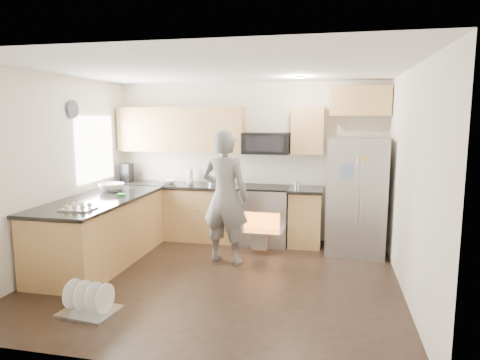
% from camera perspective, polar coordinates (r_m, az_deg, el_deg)
% --- Properties ---
extents(ground, '(4.50, 4.50, 0.00)m').
position_cam_1_polar(ground, '(5.60, -3.10, -12.98)').
color(ground, black).
rests_on(ground, ground).
extents(room_shell, '(4.54, 4.04, 2.62)m').
position_cam_1_polar(room_shell, '(5.25, -3.58, 4.38)').
color(room_shell, white).
rests_on(room_shell, ground).
extents(back_cabinet_run, '(4.45, 0.64, 2.50)m').
position_cam_1_polar(back_cabinet_run, '(7.14, -4.00, -0.28)').
color(back_cabinet_run, tan).
rests_on(back_cabinet_run, ground).
extents(peninsula, '(0.96, 2.36, 1.04)m').
position_cam_1_polar(peninsula, '(6.34, -18.04, -6.41)').
color(peninsula, tan).
rests_on(peninsula, ground).
extents(stove_range, '(0.76, 0.97, 1.79)m').
position_cam_1_polar(stove_range, '(6.94, 3.35, -2.94)').
color(stove_range, '#B7B7BC').
rests_on(stove_range, ground).
extents(refrigerator, '(0.90, 0.73, 1.74)m').
position_cam_1_polar(refrigerator, '(6.59, 15.33, -2.11)').
color(refrigerator, '#B7B7BC').
rests_on(refrigerator, ground).
extents(person, '(0.75, 0.56, 1.87)m').
position_cam_1_polar(person, '(5.96, -2.00, -2.28)').
color(person, gray).
rests_on(person, ground).
extents(dish_rack, '(0.61, 0.51, 0.35)m').
position_cam_1_polar(dish_rack, '(4.93, -19.45, -15.41)').
color(dish_rack, '#B7B7BC').
rests_on(dish_rack, ground).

